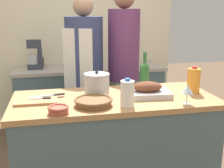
% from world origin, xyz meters
% --- Properties ---
extents(kitchen_island, '(1.55, 0.68, 0.93)m').
position_xyz_m(kitchen_island, '(0.00, 0.00, 0.47)').
color(kitchen_island, '#4C666B').
rests_on(kitchen_island, ground_plane).
extents(back_counter, '(1.90, 0.60, 0.89)m').
position_xyz_m(back_counter, '(0.00, 1.51, 0.45)').
color(back_counter, '#4C666B').
rests_on(back_counter, ground_plane).
extents(back_wall, '(2.40, 0.10, 2.55)m').
position_xyz_m(back_wall, '(0.00, 1.86, 1.27)').
color(back_wall, beige).
rests_on(back_wall, ground_plane).
extents(roasting_pan, '(0.37, 0.26, 0.12)m').
position_xyz_m(roasting_pan, '(0.25, -0.03, 0.98)').
color(roasting_pan, '#BCBCC1').
rests_on(roasting_pan, kitchen_island).
extents(wicker_basket, '(0.27, 0.27, 0.05)m').
position_xyz_m(wicker_basket, '(-0.19, -0.16, 0.96)').
color(wicker_basket, brown).
rests_on(wicker_basket, kitchen_island).
extents(cutting_board, '(0.31, 0.21, 0.02)m').
position_xyz_m(cutting_board, '(-0.59, 0.02, 0.94)').
color(cutting_board, '#AD7F51').
rests_on(cutting_board, kitchen_island).
extents(stock_pot, '(0.20, 0.20, 0.20)m').
position_xyz_m(stock_pot, '(-0.12, 0.10, 1.02)').
color(stock_pot, '#B7B7BC').
rests_on(stock_pot, kitchen_island).
extents(mixing_bowl, '(0.14, 0.14, 0.05)m').
position_xyz_m(mixing_bowl, '(-0.43, -0.27, 0.96)').
color(mixing_bowl, '#A84C38').
rests_on(mixing_bowl, kitchen_island).
extents(juice_jug, '(0.10, 0.10, 0.22)m').
position_xyz_m(juice_jug, '(0.65, 0.00, 1.04)').
color(juice_jug, orange).
rests_on(juice_jug, kitchen_island).
extents(milk_jug, '(0.10, 0.10, 0.20)m').
position_xyz_m(milk_jug, '(0.04, -0.22, 1.03)').
color(milk_jug, white).
rests_on(milk_jug, kitchen_island).
extents(wine_bottle_green, '(0.08, 0.08, 0.31)m').
position_xyz_m(wine_bottle_green, '(0.32, 0.24, 1.06)').
color(wine_bottle_green, '#28662D').
rests_on(wine_bottle_green, kitchen_island).
extents(wine_glass_left, '(0.08, 0.08, 0.14)m').
position_xyz_m(wine_glass_left, '(0.47, -0.27, 1.04)').
color(wine_glass_left, silver).
rests_on(wine_glass_left, kitchen_island).
extents(knife_chef, '(0.23, 0.07, 0.01)m').
position_xyz_m(knife_chef, '(-0.48, 0.09, 0.96)').
color(knife_chef, '#B7B7BC').
rests_on(knife_chef, cutting_board).
extents(knife_paring, '(0.16, 0.05, 0.01)m').
position_xyz_m(knife_paring, '(-0.55, 0.03, 0.96)').
color(knife_paring, '#B7B7BC').
rests_on(knife_paring, cutting_board).
extents(stand_mixer, '(0.18, 0.14, 0.36)m').
position_xyz_m(stand_mixer, '(-0.67, 1.50, 1.04)').
color(stand_mixer, '#333842').
rests_on(stand_mixer, back_counter).
extents(condiment_bottle_tall, '(0.06, 0.06, 0.14)m').
position_xyz_m(condiment_bottle_tall, '(-0.60, 1.64, 0.95)').
color(condiment_bottle_tall, '#332D28').
rests_on(condiment_bottle_tall, back_counter).
extents(condiment_bottle_short, '(0.06, 0.06, 0.15)m').
position_xyz_m(condiment_bottle_short, '(0.49, 1.64, 0.96)').
color(condiment_bottle_short, maroon).
rests_on(condiment_bottle_short, back_counter).
extents(condiment_bottle_extra, '(0.05, 0.05, 0.21)m').
position_xyz_m(condiment_bottle_extra, '(-0.03, 1.37, 0.99)').
color(condiment_bottle_extra, '#234C28').
rests_on(condiment_bottle_extra, back_counter).
extents(person_cook_aproned, '(0.41, 0.42, 1.73)m').
position_xyz_m(person_cook_aproned, '(-0.14, 0.80, 0.95)').
color(person_cook_aproned, beige).
rests_on(person_cook_aproned, ground_plane).
extents(person_cook_guest, '(0.33, 0.33, 1.81)m').
position_xyz_m(person_cook_guest, '(0.27, 0.81, 1.01)').
color(person_cook_guest, beige).
rests_on(person_cook_guest, ground_plane).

